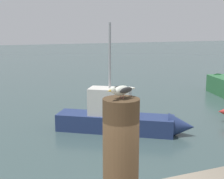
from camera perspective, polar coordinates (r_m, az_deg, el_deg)
name	(u,v)px	position (r m, az deg, el deg)	size (l,w,h in m)	color
mooring_post	(121,151)	(3.45, 1.59, -10.85)	(0.39, 0.39, 1.13)	#4C3823
seagull	(121,90)	(3.26, 1.57, -0.12)	(0.37, 0.22, 0.14)	#C66660
boat_navy	(124,118)	(10.65, 2.15, -5.08)	(4.24, 3.26, 3.69)	navy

